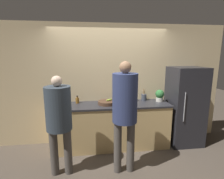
# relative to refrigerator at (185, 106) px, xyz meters

# --- Properties ---
(ground_plane) EXTENTS (14.00, 14.00, 0.00)m
(ground_plane) POSITION_rel_refrigerator_xyz_m (-1.63, -0.34, -0.85)
(ground_plane) COLOR #4C4238
(wall_back) EXTENTS (5.20, 0.06, 2.60)m
(wall_back) POSITION_rel_refrigerator_xyz_m (-1.63, 0.35, 0.45)
(wall_back) COLOR #D6BC8C
(wall_back) RESTS_ON ground_plane
(counter) EXTENTS (2.46, 0.66, 0.94)m
(counter) POSITION_rel_refrigerator_xyz_m (-1.63, 0.03, -0.37)
(counter) COLOR tan
(counter) RESTS_ON ground_plane
(refrigerator) EXTENTS (0.69, 0.68, 1.70)m
(refrigerator) POSITION_rel_refrigerator_xyz_m (0.00, 0.00, 0.00)
(refrigerator) COLOR #232328
(refrigerator) RESTS_ON ground_plane
(person_left) EXTENTS (0.40, 0.40, 1.64)m
(person_left) POSITION_rel_refrigerator_xyz_m (-2.55, -0.76, 0.16)
(person_left) COLOR #4C4742
(person_left) RESTS_ON ground_plane
(person_center) EXTENTS (0.40, 0.40, 1.86)m
(person_center) POSITION_rel_refrigerator_xyz_m (-1.51, -0.82, 0.29)
(person_center) COLOR #4C4742
(person_center) RESTS_ON ground_plane
(fruit_bowl) EXTENTS (0.37, 0.37, 0.11)m
(fruit_bowl) POSITION_rel_refrigerator_xyz_m (-1.71, 0.02, 0.13)
(fruit_bowl) COLOR #4C3323
(fruit_bowl) RESTS_ON counter
(utensil_crock) EXTENTS (0.12, 0.12, 0.27)m
(utensil_crock) POSITION_rel_refrigerator_xyz_m (-0.86, 0.24, 0.17)
(utensil_crock) COLOR #3D424C
(utensil_crock) RESTS_ON counter
(bottle_amber) EXTENTS (0.07, 0.07, 0.16)m
(bottle_amber) POSITION_rel_refrigerator_xyz_m (-2.32, 0.18, 0.16)
(bottle_amber) COLOR brown
(bottle_amber) RESTS_ON counter
(bottle_clear) EXTENTS (0.07, 0.07, 0.20)m
(bottle_clear) POSITION_rel_refrigerator_xyz_m (-1.09, 0.21, 0.17)
(bottle_clear) COLOR silver
(bottle_clear) RESTS_ON counter
(cup_yellow) EXTENTS (0.10, 0.10, 0.09)m
(cup_yellow) POSITION_rel_refrigerator_xyz_m (-2.64, 0.02, 0.14)
(cup_yellow) COLOR gold
(cup_yellow) RESTS_ON counter
(potted_plant) EXTENTS (0.19, 0.19, 0.26)m
(potted_plant) POSITION_rel_refrigerator_xyz_m (-0.55, 0.10, 0.23)
(potted_plant) COLOR beige
(potted_plant) RESTS_ON counter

